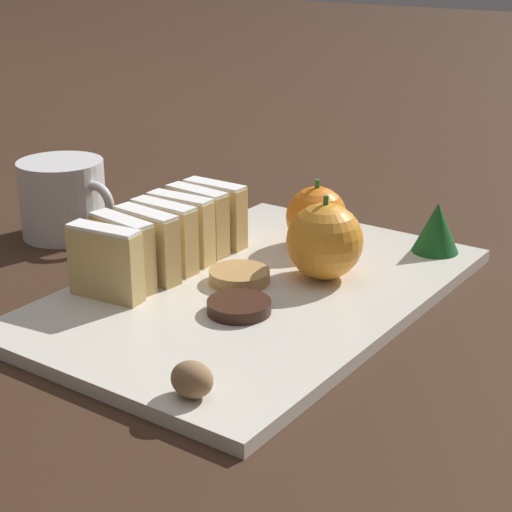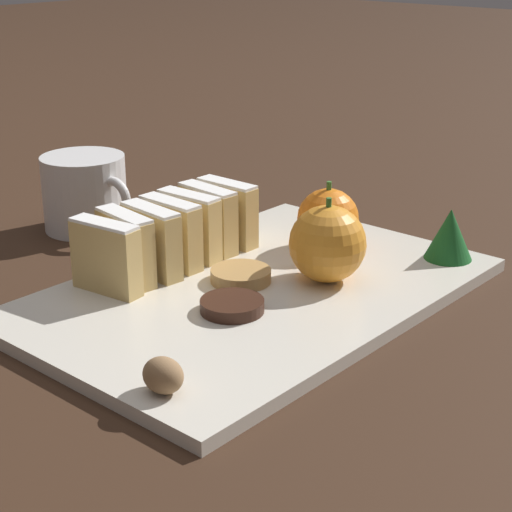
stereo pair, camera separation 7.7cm
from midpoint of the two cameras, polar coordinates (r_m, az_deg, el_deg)
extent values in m
plane|color=#382316|center=(0.79, -2.81, -2.92)|extent=(6.00, 6.00, 0.00)
cube|color=silver|center=(0.78, -2.81, -2.52)|extent=(0.28, 0.43, 0.01)
cube|color=tan|center=(0.76, -12.87, -0.60)|extent=(0.07, 0.03, 0.06)
cube|color=white|center=(0.75, -13.07, 1.73)|extent=(0.07, 0.03, 0.00)
cube|color=tan|center=(0.79, -11.66, 0.08)|extent=(0.07, 0.03, 0.06)
cube|color=white|center=(0.77, -11.84, 2.35)|extent=(0.07, 0.03, 0.00)
cube|color=tan|center=(0.80, -10.02, 0.58)|extent=(0.07, 0.03, 0.06)
cube|color=white|center=(0.79, -10.17, 2.82)|extent=(0.07, 0.03, 0.00)
cube|color=tan|center=(0.82, -8.82, 1.17)|extent=(0.07, 0.02, 0.06)
cube|color=white|center=(0.81, -8.95, 3.36)|extent=(0.07, 0.02, 0.00)
cube|color=tan|center=(0.84, -7.66, 1.72)|extent=(0.07, 0.02, 0.06)
cube|color=white|center=(0.83, -7.77, 3.87)|extent=(0.07, 0.02, 0.00)
cube|color=tan|center=(0.86, -6.50, 2.23)|extent=(0.07, 0.02, 0.06)
cube|color=white|center=(0.85, -6.59, 4.34)|extent=(0.07, 0.02, 0.00)
cube|color=tan|center=(0.88, -5.26, 2.69)|extent=(0.07, 0.02, 0.06)
cube|color=white|center=(0.87, -5.33, 4.75)|extent=(0.07, 0.02, 0.00)
sphere|color=orange|center=(0.79, 1.83, 0.94)|extent=(0.07, 0.07, 0.07)
cylinder|color=#38702D|center=(0.78, 1.86, 3.64)|extent=(0.01, 0.01, 0.01)
sphere|color=orange|center=(0.87, 1.53, 2.57)|extent=(0.06, 0.06, 0.06)
cylinder|color=#38702D|center=(0.86, 1.56, 4.75)|extent=(0.01, 0.01, 0.01)
ellipsoid|color=#8E6B47|center=(0.60, -7.98, -8.25)|extent=(0.03, 0.03, 0.03)
cylinder|color=#381E14|center=(0.73, -4.17, -3.45)|extent=(0.06, 0.06, 0.01)
cylinder|color=tan|center=(0.79, -3.82, -1.36)|extent=(0.06, 0.06, 0.01)
cone|color=#195623|center=(0.87, 9.49, 1.85)|extent=(0.05, 0.05, 0.05)
cylinder|color=white|center=(0.97, -15.01, 3.70)|extent=(0.09, 0.09, 0.08)
torus|color=white|center=(0.93, -12.91, 3.43)|extent=(0.05, 0.01, 0.05)
camera|label=1|loc=(0.04, -92.86, -1.10)|focal=60.00mm
camera|label=2|loc=(0.04, 87.14, 1.10)|focal=60.00mm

